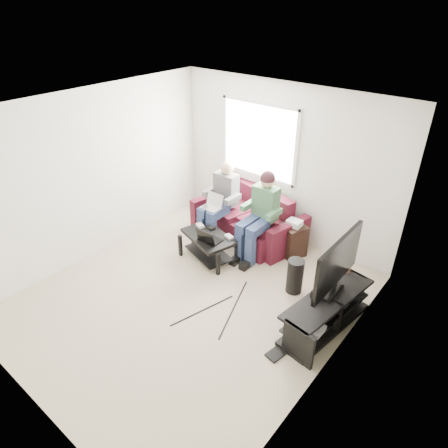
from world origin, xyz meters
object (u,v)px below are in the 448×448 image
(sofa, at_px, (249,221))
(end_table, at_px, (293,239))
(subwoofer, at_px, (295,276))
(coffee_table, at_px, (208,241))
(tv_stand, at_px, (326,313))
(tv, at_px, (337,263))

(sofa, distance_m, end_table, 0.85)
(subwoofer, bearing_deg, coffee_table, -173.66)
(tv_stand, bearing_deg, subwoofer, 152.02)
(coffee_table, height_order, subwoofer, subwoofer)
(end_table, bearing_deg, tv_stand, -44.12)
(subwoofer, bearing_deg, tv_stand, -27.98)
(tv_stand, relative_size, subwoofer, 2.84)
(tv, bearing_deg, sofa, 153.13)
(tv_stand, distance_m, tv, 0.73)
(sofa, xyz_separation_m, subwoofer, (1.36, -0.77, -0.05))
(tv, relative_size, subwoofer, 2.09)
(sofa, xyz_separation_m, coffee_table, (-0.12, -0.94, 0.00))
(sofa, relative_size, subwoofer, 3.69)
(sofa, relative_size, tv_stand, 1.30)
(end_table, bearing_deg, subwoofer, -57.06)
(sofa, distance_m, subwoofer, 1.57)
(sofa, relative_size, coffee_table, 2.00)
(tv, xyz_separation_m, subwoofer, (-0.66, 0.25, -0.67))
(sofa, height_order, end_table, sofa)
(coffee_table, distance_m, tv_stand, 2.16)
(tv_stand, xyz_separation_m, subwoofer, (-0.67, 0.35, 0.05))
(tv, bearing_deg, end_table, 138.44)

